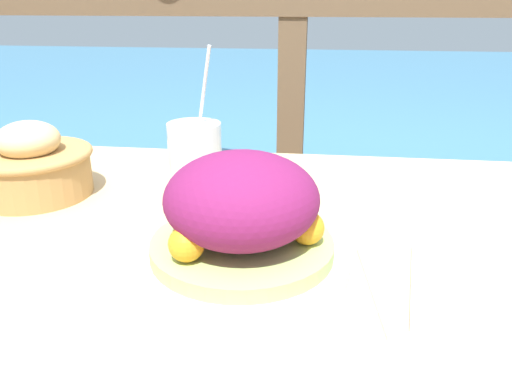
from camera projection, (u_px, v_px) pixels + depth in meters
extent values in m
cube|color=tan|center=(261.00, 242.00, 0.71)|extent=(1.29, 0.74, 0.04)
cube|color=tan|center=(35.00, 304.00, 1.20)|extent=(0.06, 0.06, 0.68)
cube|color=brown|center=(289.00, 198.00, 1.43)|extent=(0.07, 0.07, 0.98)
cube|color=teal|center=(309.00, 107.00, 3.83)|extent=(12.00, 4.00, 0.46)
cylinder|color=white|center=(242.00, 260.00, 0.60)|extent=(0.26, 0.26, 0.02)
cylinder|color=#A8C66B|center=(242.00, 247.00, 0.60)|extent=(0.22, 0.22, 0.02)
ellipsoid|color=#72194C|center=(242.00, 199.00, 0.57)|extent=(0.18, 0.18, 0.11)
sphere|color=orange|center=(307.00, 228.00, 0.58)|extent=(0.04, 0.04, 0.04)
sphere|color=orange|center=(214.00, 203.00, 0.65)|extent=(0.04, 0.04, 0.04)
sphere|color=orange|center=(186.00, 244.00, 0.54)|extent=(0.04, 0.04, 0.04)
cylinder|color=silver|center=(196.00, 166.00, 0.76)|extent=(0.08, 0.08, 0.13)
cylinder|color=white|center=(200.00, 118.00, 0.74)|extent=(0.05, 0.05, 0.21)
cylinder|color=#AD7F47|center=(34.00, 173.00, 0.82)|extent=(0.18, 0.18, 0.07)
torus|color=#AD7F47|center=(30.00, 154.00, 0.80)|extent=(0.19, 0.19, 0.01)
ellipsoid|color=#DBB77A|center=(28.00, 140.00, 0.79)|extent=(0.10, 0.10, 0.06)
cube|color=silver|center=(377.00, 289.00, 0.56)|extent=(0.03, 0.18, 0.00)
cube|color=silver|center=(418.00, 284.00, 0.57)|extent=(0.05, 0.18, 0.00)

